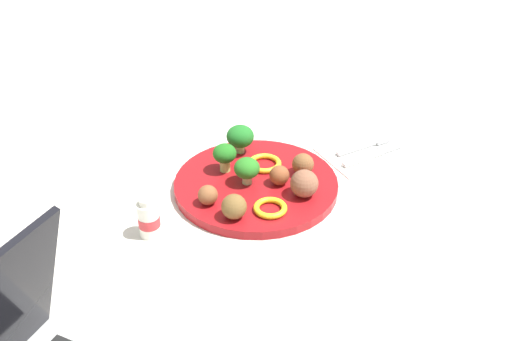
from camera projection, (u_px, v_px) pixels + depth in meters
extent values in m
plane|color=silver|center=(256.00, 188.00, 0.94)|extent=(4.00, 4.00, 0.00)
cylinder|color=maroon|center=(256.00, 184.00, 0.94)|extent=(0.28, 0.28, 0.02)
cylinder|color=#ADC784|center=(248.00, 181.00, 0.92)|extent=(0.02, 0.02, 0.01)
ellipsoid|color=#297522|center=(248.00, 169.00, 0.91)|extent=(0.04, 0.04, 0.03)
cylinder|color=#ABCE6B|center=(225.00, 166.00, 0.96)|extent=(0.02, 0.02, 0.02)
ellipsoid|color=#226B1E|center=(225.00, 153.00, 0.94)|extent=(0.04, 0.04, 0.03)
cylinder|color=#9ECE7E|center=(240.00, 149.00, 1.01)|extent=(0.01, 0.01, 0.01)
ellipsoid|color=#1F6B24|center=(240.00, 136.00, 1.00)|extent=(0.05, 0.05, 0.04)
sphere|color=brown|center=(304.00, 184.00, 0.89)|extent=(0.05, 0.05, 0.05)
sphere|color=brown|center=(279.00, 175.00, 0.92)|extent=(0.03, 0.03, 0.03)
sphere|color=brown|center=(303.00, 164.00, 0.94)|extent=(0.04, 0.04, 0.04)
sphere|color=brown|center=(234.00, 207.00, 0.84)|extent=(0.04, 0.04, 0.04)
sphere|color=brown|center=(208.00, 195.00, 0.87)|extent=(0.03, 0.03, 0.03)
torus|color=yellow|center=(270.00, 208.00, 0.86)|extent=(0.08, 0.08, 0.01)
torus|color=yellow|center=(265.00, 163.00, 0.97)|extent=(0.06, 0.06, 0.01)
cube|color=white|center=(368.00, 152.00, 1.04)|extent=(0.17, 0.12, 0.01)
cube|color=silver|center=(356.00, 148.00, 1.04)|extent=(0.09, 0.02, 0.01)
cube|color=silver|center=(381.00, 140.00, 1.07)|extent=(0.03, 0.02, 0.01)
cube|color=white|center=(363.00, 158.00, 1.01)|extent=(0.09, 0.02, 0.01)
cube|color=silver|center=(392.00, 148.00, 1.04)|extent=(0.06, 0.02, 0.01)
cylinder|color=white|center=(149.00, 219.00, 0.82)|extent=(0.03, 0.03, 0.06)
cylinder|color=red|center=(149.00, 221.00, 0.83)|extent=(0.03, 0.03, 0.02)
cylinder|color=silver|center=(146.00, 201.00, 0.81)|extent=(0.02, 0.02, 0.01)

